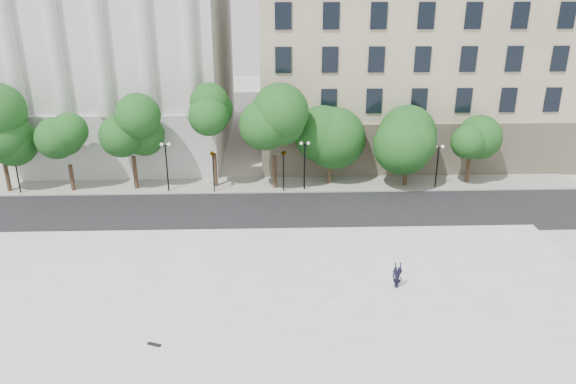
% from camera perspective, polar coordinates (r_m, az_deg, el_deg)
% --- Properties ---
extents(ground, '(160.00, 160.00, 0.00)m').
position_cam_1_polar(ground, '(29.03, -7.32, -16.48)').
color(ground, beige).
rests_on(ground, ground).
extents(plaza, '(44.00, 22.00, 0.45)m').
position_cam_1_polar(plaza, '(31.31, -6.85, -12.77)').
color(plaza, white).
rests_on(plaza, ground).
extents(street, '(60.00, 8.00, 0.02)m').
position_cam_1_polar(street, '(44.56, -5.33, -2.07)').
color(street, black).
rests_on(street, ground).
extents(far_sidewalk, '(60.00, 4.00, 0.12)m').
position_cam_1_polar(far_sidewalk, '(50.08, -4.96, 0.73)').
color(far_sidewalk, '#A09D94').
rests_on(far_sidewalk, ground).
extents(building_west, '(31.50, 27.65, 25.60)m').
position_cam_1_polar(building_west, '(64.63, -20.54, 15.91)').
color(building_west, beige).
rests_on(building_west, ground).
extents(building_east, '(36.00, 26.15, 23.00)m').
position_cam_1_polar(building_east, '(64.36, 14.12, 15.01)').
color(building_east, '#C4B496').
rests_on(building_east, ground).
extents(traffic_light_west, '(0.92, 1.95, 4.27)m').
position_cam_1_polar(traffic_light_west, '(47.44, -7.69, 4.16)').
color(traffic_light_west, black).
rests_on(traffic_light_west, ground).
extents(traffic_light_east, '(0.98, 1.89, 4.25)m').
position_cam_1_polar(traffic_light_east, '(47.21, -0.46, 4.25)').
color(traffic_light_east, black).
rests_on(traffic_light_east, ground).
extents(person_lying, '(0.69, 1.65, 0.44)m').
position_cam_1_polar(person_lying, '(34.00, 10.98, -9.14)').
color(person_lying, black).
rests_on(person_lying, plaza).
extents(skateboard, '(0.72, 0.42, 0.07)m').
position_cam_1_polar(skateboard, '(29.68, -13.44, -14.82)').
color(skateboard, black).
rests_on(skateboard, plaza).
extents(street_trees, '(44.00, 5.48, 7.80)m').
position_cam_1_polar(street_trees, '(47.95, -3.81, 6.18)').
color(street_trees, '#382619').
rests_on(street_trees, ground).
extents(lamp_posts, '(36.68, 0.28, 4.43)m').
position_cam_1_polar(lamp_posts, '(47.84, -5.79, 3.35)').
color(lamp_posts, black).
rests_on(lamp_posts, ground).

